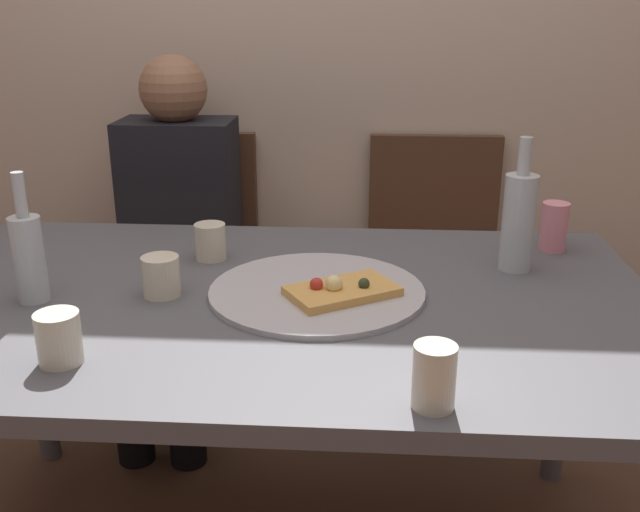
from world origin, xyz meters
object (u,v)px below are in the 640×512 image
at_px(pizza_slice_last, 341,290).
at_px(chair_right, 434,257).
at_px(pizza_tray, 317,291).
at_px(soda_can, 554,227).
at_px(wine_bottle, 519,220).
at_px(tumbler_near, 161,276).
at_px(guest_in_sweater, 175,229).
at_px(dining_table, 272,326).
at_px(tumbler_far, 210,242).
at_px(short_glass, 434,377).
at_px(chair_left, 189,251).
at_px(wine_glass, 59,338).
at_px(beer_bottle, 28,255).

bearing_deg(pizza_slice_last, chair_right, 72.98).
relative_size(pizza_tray, chair_right, 0.51).
bearing_deg(soda_can, wine_bottle, -130.01).
distance_m(tumbler_near, guest_in_sweater, 0.78).
xyz_separation_m(dining_table, pizza_slice_last, (0.15, -0.02, 0.09)).
bearing_deg(tumbler_far, short_glass, -53.13).
bearing_deg(chair_left, wine_bottle, 143.91).
xyz_separation_m(chair_left, chair_right, (0.83, 0.00, 0.00)).
height_order(pizza_tray, pizza_slice_last, pizza_slice_last).
xyz_separation_m(tumbler_far, chair_left, (-0.23, 0.67, -0.26)).
relative_size(tumbler_far, wine_glass, 0.95).
relative_size(pizza_slice_last, chair_right, 0.28).
xyz_separation_m(dining_table, chair_left, (-0.41, 0.89, -0.15)).
distance_m(wine_glass, guest_in_sweater, 1.07).
distance_m(dining_table, short_glass, 0.53).
relative_size(beer_bottle, soda_can, 2.23).
bearing_deg(wine_bottle, pizza_slice_last, -151.52).
height_order(wine_bottle, short_glass, wine_bottle).
height_order(tumbler_near, chair_right, chair_right).
height_order(pizza_tray, guest_in_sweater, guest_in_sweater).
height_order(pizza_slice_last, wine_glass, wine_glass).
xyz_separation_m(wine_bottle, chair_left, (-0.95, 0.69, -0.34)).
xyz_separation_m(dining_table, beer_bottle, (-0.49, -0.06, 0.17)).
relative_size(wine_bottle, chair_left, 0.34).
relative_size(short_glass, soda_can, 0.85).
height_order(pizza_tray, chair_right, chair_right).
distance_m(tumbler_near, soda_can, 0.96).
xyz_separation_m(pizza_tray, wine_bottle, (0.45, 0.18, 0.11)).
relative_size(pizza_slice_last, wine_bottle, 0.83).
distance_m(dining_table, tumbler_near, 0.26).
distance_m(wine_bottle, tumbler_near, 0.81).
bearing_deg(dining_table, tumbler_near, -177.26).
xyz_separation_m(pizza_tray, wine_glass, (-0.42, -0.34, 0.04)).
height_order(wine_glass, chair_right, chair_right).
xyz_separation_m(pizza_slice_last, wine_glass, (-0.47, -0.30, 0.02)).
distance_m(tumbler_near, short_glass, 0.67).
height_order(tumbler_near, short_glass, short_glass).
distance_m(pizza_tray, pizza_slice_last, 0.06).
distance_m(dining_table, tumbler_far, 0.30).
distance_m(short_glass, soda_can, 0.84).
height_order(pizza_tray, beer_bottle, beer_bottle).
xyz_separation_m(dining_table, short_glass, (0.30, -0.42, 0.12)).
distance_m(tumbler_far, wine_glass, 0.56).
xyz_separation_m(beer_bottle, wine_glass, (0.17, -0.26, -0.05)).
xyz_separation_m(pizza_slice_last, soda_can, (0.51, 0.36, 0.04)).
xyz_separation_m(wine_glass, guest_in_sweater, (-0.08, 1.06, -0.14)).
height_order(pizza_tray, wine_bottle, wine_bottle).
distance_m(pizza_slice_last, guest_in_sweater, 0.94).
bearing_deg(chair_right, chair_left, 0.00).
xyz_separation_m(tumbler_far, short_glass, (0.48, -0.64, 0.01)).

